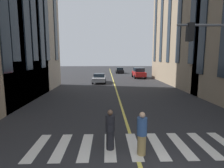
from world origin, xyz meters
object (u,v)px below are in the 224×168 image
at_px(pedestrian_near, 142,134).
at_px(pedestrian_companion, 110,130).
at_px(car_black_far, 120,70).
at_px(car_red_parked_a, 139,73).
at_px(car_silver_parked_b, 99,78).

relative_size(pedestrian_near, pedestrian_companion, 1.02).
bearing_deg(pedestrian_companion, car_black_far, -4.80).
xyz_separation_m(car_red_parked_a, car_black_far, (10.77, 2.76, -0.27)).
bearing_deg(car_red_parked_a, car_silver_parked_b, 132.48).
bearing_deg(car_black_far, pedestrian_companion, 175.20).
distance_m(car_silver_parked_b, pedestrian_near, 20.57).
distance_m(car_red_parked_a, car_black_far, 11.12).
height_order(car_black_far, car_silver_parked_b, car_black_far).
bearing_deg(car_silver_parked_b, car_black_far, -14.14).
relative_size(car_black_far, pedestrian_companion, 2.37).
relative_size(car_red_parked_a, car_silver_parked_b, 1.07).
relative_size(car_silver_parked_b, pedestrian_companion, 2.67).
distance_m(car_black_far, car_silver_parked_b, 17.82).
distance_m(car_red_parked_a, car_silver_parked_b, 9.65).
xyz_separation_m(car_black_far, car_silver_parked_b, (-17.28, 4.35, 0.00)).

